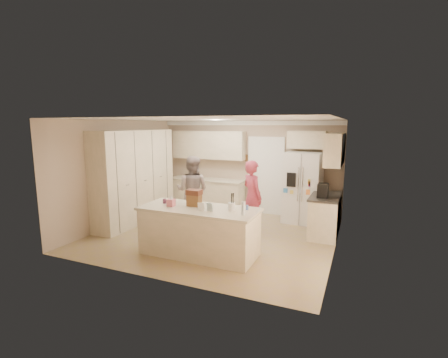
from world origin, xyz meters
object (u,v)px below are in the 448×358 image
at_px(coffee_maker, 323,190).
at_px(teen_girl, 252,197).
at_px(refrigerator, 303,188).
at_px(dollhouse_body, 194,200).
at_px(teen_boy, 192,191).
at_px(island_base, 199,232).
at_px(utensil_crock, 232,207).
at_px(tissue_box, 171,203).

relative_size(coffee_maker, teen_girl, 0.18).
distance_m(refrigerator, coffee_maker, 1.19).
xyz_separation_m(dollhouse_body, teen_boy, (-0.88, 1.52, -0.17)).
height_order(dollhouse_body, teen_boy, teen_boy).
height_order(island_base, dollhouse_body, dollhouse_body).
bearing_deg(teen_girl, teen_boy, 39.37).
height_order(refrigerator, utensil_crock, refrigerator).
relative_size(island_base, dollhouse_body, 8.46).
bearing_deg(utensil_crock, refrigerator, 74.43).
height_order(coffee_maker, teen_girl, teen_girl).
relative_size(coffee_maker, tissue_box, 2.14).
xyz_separation_m(utensil_crock, tissue_box, (-1.20, -0.15, -0.00)).
relative_size(refrigerator, teen_boy, 1.04).
distance_m(utensil_crock, tissue_box, 1.21).
bearing_deg(coffee_maker, teen_girl, -170.25).
bearing_deg(dollhouse_body, teen_boy, 120.09).
height_order(utensil_crock, teen_boy, teen_boy).
bearing_deg(utensil_crock, dollhouse_body, 176.42).
distance_m(tissue_box, dollhouse_body, 0.45).
xyz_separation_m(refrigerator, dollhouse_body, (-1.60, -2.81, 0.14)).
relative_size(refrigerator, island_base, 0.82).
height_order(refrigerator, coffee_maker, refrigerator).
relative_size(utensil_crock, teen_boy, 0.09).
relative_size(utensil_crock, tissue_box, 1.07).
distance_m(coffee_maker, dollhouse_body, 2.84).
bearing_deg(teen_girl, dollhouse_body, 105.05).
relative_size(utensil_crock, teen_girl, 0.09).
xyz_separation_m(refrigerator, coffee_maker, (0.60, -1.01, 0.17)).
bearing_deg(island_base, utensil_crock, 4.40).
xyz_separation_m(island_base, utensil_crock, (0.65, 0.05, 0.56)).
relative_size(coffee_maker, dollhouse_body, 1.15).
height_order(refrigerator, island_base, refrigerator).
bearing_deg(teen_girl, utensil_crock, 133.25).
bearing_deg(tissue_box, teen_boy, 105.63).
bearing_deg(tissue_box, coffee_maker, 37.57).
bearing_deg(tissue_box, island_base, 10.30).
relative_size(tissue_box, teen_boy, 0.08).
xyz_separation_m(refrigerator, tissue_box, (-2.00, -3.01, 0.10)).
distance_m(utensil_crock, teen_boy, 2.31).
relative_size(island_base, teen_boy, 1.27).
distance_m(refrigerator, tissue_box, 3.61).
bearing_deg(teen_girl, coffee_maker, -131.50).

